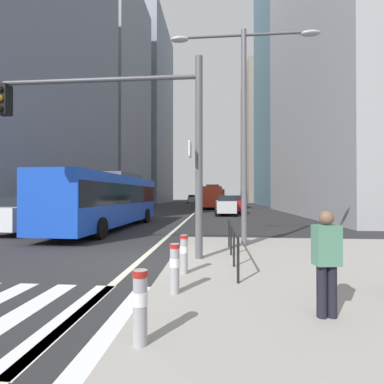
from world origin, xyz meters
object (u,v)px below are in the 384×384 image
object	(u,v)px
car_receding_far	(233,204)
traffic_signal_gantry	(128,126)
street_lamp_post	(244,107)
city_bus_red_receding	(213,196)
sedan_white_oncoming	(27,214)
city_bus_blue_oncoming	(109,198)
car_receding_near	(225,205)
pedestrian_walking	(327,258)
car_oncoming_far	(145,202)
bollard_right	(184,252)
bollard_front	(140,303)
bollard_left	(175,266)
car_oncoming_mid	(192,199)
city_bus_red_distant	(218,195)

from	to	relation	value
car_receding_far	traffic_signal_gantry	distance (m)	23.08
car_receding_far	street_lamp_post	world-z (taller)	street_lamp_post
city_bus_red_receding	sedan_white_oncoming	bearing A→B (deg)	-109.03
city_bus_blue_oncoming	car_receding_near	bearing A→B (deg)	57.61
city_bus_blue_oncoming	pedestrian_walking	distance (m)	14.21
sedan_white_oncoming	car_oncoming_far	world-z (taller)	same
traffic_signal_gantry	bollard_right	distance (m)	4.26
sedan_white_oncoming	traffic_signal_gantry	bearing A→B (deg)	-38.50
car_receding_far	traffic_signal_gantry	world-z (taller)	traffic_signal_gantry
car_receding_near	bollard_front	bearing A→B (deg)	-94.52
sedan_white_oncoming	bollard_right	distance (m)	11.84
city_bus_blue_oncoming	pedestrian_walking	size ratio (longest dim) A/B	7.24
car_receding_far	bollard_right	bearing A→B (deg)	-96.21
city_bus_red_receding	bollard_left	bearing A→B (deg)	-90.73
city_bus_red_receding	bollard_front	bearing A→B (deg)	-90.94
street_lamp_post	car_receding_near	bearing A→B (deg)	90.28
car_oncoming_far	car_receding_far	bearing A→B (deg)	-31.98
traffic_signal_gantry	bollard_right	xyz separation A→B (m)	(1.90, -1.60, -3.47)
car_oncoming_mid	car_oncoming_far	world-z (taller)	same
city_bus_blue_oncoming	car_receding_far	size ratio (longest dim) A/B	2.76
car_receding_far	bollard_left	xyz separation A→B (m)	(-2.64, -25.38, -0.32)
car_receding_near	bollard_left	bearing A→B (deg)	-94.47
bollard_right	car_oncoming_far	bearing A→B (deg)	105.91
city_bus_red_distant	bollard_front	size ratio (longest dim) A/B	11.87
car_receding_near	car_receding_far	world-z (taller)	same
city_bus_blue_oncoming	car_oncoming_mid	distance (m)	49.60
street_lamp_post	city_bus_red_distant	bearing A→B (deg)	90.59
bollard_front	car_receding_near	bearing A→B (deg)	85.48
city_bus_blue_oncoming	car_receding_near	distance (m)	13.57
sedan_white_oncoming	street_lamp_post	size ratio (longest dim) A/B	0.54
sedan_white_oncoming	pedestrian_walking	world-z (taller)	sedan_white_oncoming
city_bus_red_distant	car_receding_near	distance (m)	34.74
city_bus_blue_oncoming	car_receding_near	world-z (taller)	city_bus_blue_oncoming
city_bus_red_receding	city_bus_blue_oncoming	bearing A→B (deg)	-103.00
sedan_white_oncoming	pedestrian_walking	size ratio (longest dim) A/B	2.65
car_receding_near	car_oncoming_far	xyz separation A→B (m)	(-10.61, 10.24, -0.00)
car_oncoming_far	street_lamp_post	world-z (taller)	street_lamp_post
city_bus_blue_oncoming	car_oncoming_far	distance (m)	21.96
bollard_front	bollard_left	size ratio (longest dim) A/B	0.99
car_receding_far	car_oncoming_far	bearing A→B (deg)	148.02
city_bus_blue_oncoming	sedan_white_oncoming	distance (m)	4.32
sedan_white_oncoming	bollard_right	bearing A→B (deg)	-38.83
car_oncoming_mid	bollard_right	size ratio (longest dim) A/B	5.01
car_receding_far	traffic_signal_gantry	size ratio (longest dim) A/B	0.67
street_lamp_post	car_receding_far	bearing A→B (deg)	87.70
traffic_signal_gantry	bollard_front	world-z (taller)	traffic_signal_gantry
car_receding_far	bollard_front	size ratio (longest dim) A/B	4.60
car_receding_near	street_lamp_post	xyz separation A→B (m)	(0.08, -17.18, 4.29)
city_bus_blue_oncoming	bollard_right	bearing A→B (deg)	-59.80
sedan_white_oncoming	pedestrian_walking	distance (m)	15.13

